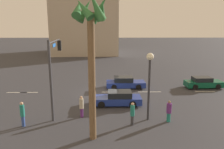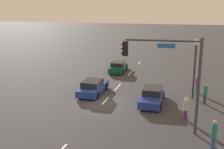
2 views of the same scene
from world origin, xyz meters
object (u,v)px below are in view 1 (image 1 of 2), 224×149
object	(u,v)px
traffic_signal	(54,64)
pedestrian_0	(132,113)
pedestrian_2	(169,111)
car_2	(125,83)
pedestrian_3	(82,106)
building_0	(86,28)
streetlamp	(150,73)
car_0	(203,83)
car_1	(117,98)
pedestrian_1	(22,113)
palm_tree_0	(91,36)

from	to	relation	value
traffic_signal	pedestrian_0	distance (m)	7.56
pedestrian_2	car_2	bearing A→B (deg)	-74.37
pedestrian_3	building_0	world-z (taller)	building_0
pedestrian_3	streetlamp	bearing A→B (deg)	173.95
car_0	car_1	size ratio (longest dim) A/B	0.97
car_1	streetlamp	size ratio (longest dim) A/B	0.86
car_1	pedestrian_3	distance (m)	4.18
car_0	building_0	world-z (taller)	building_0
pedestrian_1	building_0	distance (m)	45.62
car_0	traffic_signal	distance (m)	18.00
car_2	building_0	bearing A→B (deg)	-77.08
car_1	pedestrian_0	world-z (taller)	pedestrian_0
traffic_signal	streetlamp	world-z (taller)	traffic_signal
car_0	pedestrian_2	bearing A→B (deg)	54.78
car_1	pedestrian_2	size ratio (longest dim) A/B	2.69
streetlamp	building_0	distance (m)	45.24
pedestrian_0	pedestrian_2	size ratio (longest dim) A/B	1.04
car_1	pedestrian_2	distance (m)	5.45
pedestrian_1	pedestrian_2	size ratio (longest dim) A/B	1.11
car_1	palm_tree_0	size ratio (longest dim) A/B	0.50
traffic_signal	palm_tree_0	world-z (taller)	palm_tree_0
traffic_signal	building_0	world-z (taller)	building_0
building_0	car_1	bearing A→B (deg)	97.13
pedestrian_1	palm_tree_0	world-z (taller)	palm_tree_0
car_0	pedestrian_2	world-z (taller)	pedestrian_2
car_1	traffic_signal	xyz separation A→B (m)	(5.32, 1.84, 3.69)
car_0	pedestrian_1	xyz separation A→B (m)	(17.81, 10.18, 0.41)
building_0	streetlamp	bearing A→B (deg)	99.31
car_2	traffic_signal	distance (m)	10.69
traffic_signal	building_0	xyz separation A→B (m)	(1.54, -42.64, 2.23)
streetlamp	building_0	xyz separation A→B (m)	(9.18, -44.22, 2.71)
car_0	pedestrian_3	xyz separation A→B (m)	(13.64, 8.55, 0.34)
pedestrian_0	car_0	bearing A→B (deg)	-133.66
car_1	building_0	xyz separation A→B (m)	(6.87, -40.80, 5.92)
pedestrian_1	pedestrian_3	distance (m)	4.48
car_0	building_0	xyz separation A→B (m)	(17.46, -35.10, 5.92)
pedestrian_0	pedestrian_3	world-z (taller)	pedestrian_3
pedestrian_0	pedestrian_2	bearing A→B (deg)	-169.05
car_2	building_0	size ratio (longest dim) A/B	0.28
traffic_signal	palm_tree_0	size ratio (longest dim) A/B	0.68
pedestrian_0	pedestrian_2	distance (m)	2.96
streetlamp	palm_tree_0	size ratio (longest dim) A/B	0.58
car_0	pedestrian_0	distance (m)	13.97
car_2	pedestrian_0	xyz separation A→B (m)	(0.20, 10.23, 0.34)
car_0	streetlamp	size ratio (longest dim) A/B	0.83
car_0	pedestrian_0	xyz separation A→B (m)	(9.64, 10.10, 0.34)
streetlamp	pedestrian_3	world-z (taller)	streetlamp
pedestrian_1	palm_tree_0	bearing A→B (deg)	160.89
pedestrian_3	palm_tree_0	size ratio (longest dim) A/B	0.19
building_0	pedestrian_0	bearing A→B (deg)	97.39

